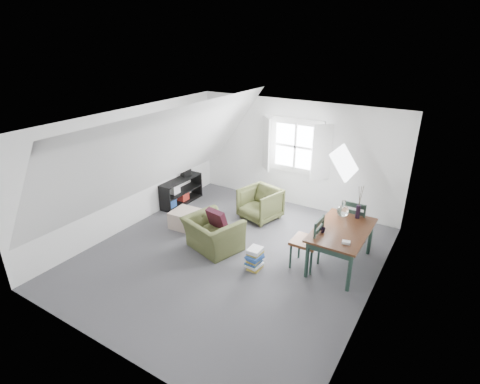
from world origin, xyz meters
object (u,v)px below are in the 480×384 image
Objects in this scene: dining_chair_far at (355,222)px; media_shelf at (179,193)px; dining_table at (342,234)px; armchair_far at (260,218)px; ottoman at (186,219)px; armchair_near at (213,248)px; dining_chair_near at (308,241)px; magazine_stack at (255,259)px.

dining_chair_far reaches higher than media_shelf.
dining_chair_far is (0.01, 0.81, -0.12)m from dining_table.
armchair_far is 1.67m from ottoman.
dining_chair_far reaches higher than ottoman.
media_shelf is at bearing 172.38° from dining_table.
armchair_far is 2.11m from media_shelf.
dining_table reaches higher than ottoman.
dining_chair_far reaches higher than armchair_near.
ottoman is 0.56× the size of dining_chair_far.
media_shelf is at bearing -97.15° from dining_chair_near.
ottoman is at bearing -84.30° from dining_chair_near.
dining_chair_near is at bearing -0.85° from ottoman.
media_shelf is at bearing 8.77° from dining_chair_far.
dining_table is (2.24, 0.74, 0.63)m from armchair_near.
armchair_far is 0.79× the size of dining_chair_near.
dining_table reaches higher than armchair_near.
dining_chair_far is 0.80× the size of media_shelf.
dining_table reaches higher than media_shelf.
armchair_near is 1.04m from magazine_stack.
dining_chair_far is at bearing 19.09° from ottoman.
ottoman is 3.48m from dining_chair_far.
ottoman reaches higher than armchair_far.
dining_chair_near is (-0.48, -1.17, 0.01)m from dining_chair_far.
media_shelf reaches higher than armchair_far.
magazine_stack is (2.93, -1.43, -0.09)m from media_shelf.
armchair_far is at bearing 116.19° from magazine_stack.
dining_chair_near is at bearing -142.50° from dining_table.
media_shelf reaches higher than magazine_stack.
ottoman is at bearing 24.09° from dining_chair_far.
armchair_far is 0.54× the size of dining_table.
armchair_far is at bearing -120.38° from dining_chair_near.
dining_table is 1.49× the size of dining_chair_far.
magazine_stack reaches higher than armchair_far.
dining_chair_near is (-0.47, -0.36, -0.11)m from dining_table.
armchair_far is 2.16m from dining_chair_far.
magazine_stack reaches higher than ottoman.
dining_chair_far is 0.98× the size of dining_chair_near.
dining_chair_near reaches higher than dining_chair_far.
armchair_far is 0.65× the size of media_shelf.
ottoman is 2.81m from dining_chair_near.
armchair_near is 1.11m from ottoman.
ottoman is 3.31m from dining_table.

